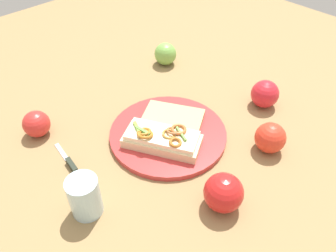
% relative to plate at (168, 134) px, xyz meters
% --- Properties ---
extents(ground_plane, '(2.00, 2.00, 0.00)m').
position_rel_plate_xyz_m(ground_plane, '(0.00, 0.00, -0.01)').
color(ground_plane, olive).
rests_on(ground_plane, ground).
extents(plate, '(0.30, 0.30, 0.01)m').
position_rel_plate_xyz_m(plate, '(0.00, 0.00, 0.00)').
color(plate, '#BB3332').
rests_on(plate, ground_plane).
extents(sandwich, '(0.20, 0.16, 0.05)m').
position_rel_plate_xyz_m(sandwich, '(0.02, -0.04, 0.03)').
color(sandwich, beige).
rests_on(sandwich, plate).
extents(bread_slice_side, '(0.18, 0.15, 0.02)m').
position_rel_plate_xyz_m(bread_slice_side, '(-0.02, 0.04, 0.02)').
color(bread_slice_side, tan).
rests_on(bread_slice_side, plate).
extents(apple_0, '(0.07, 0.07, 0.07)m').
position_rel_plate_xyz_m(apple_0, '(-0.26, 0.24, 0.03)').
color(apple_0, '#77B14C').
rests_on(apple_0, ground_plane).
extents(apple_1, '(0.11, 0.11, 0.08)m').
position_rel_plate_xyz_m(apple_1, '(0.09, 0.28, 0.03)').
color(apple_1, red).
rests_on(apple_1, ground_plane).
extents(apple_2, '(0.11, 0.11, 0.08)m').
position_rel_plate_xyz_m(apple_2, '(0.23, -0.06, 0.03)').
color(apple_2, red).
rests_on(apple_2, ground_plane).
extents(apple_3, '(0.09, 0.09, 0.07)m').
position_rel_plate_xyz_m(apple_3, '(-0.24, -0.23, 0.03)').
color(apple_3, red).
rests_on(apple_3, ground_plane).
extents(apple_4, '(0.10, 0.10, 0.08)m').
position_rel_plate_xyz_m(apple_4, '(0.20, 0.15, 0.03)').
color(apple_4, red).
rests_on(apple_4, ground_plane).
extents(drinking_glass, '(0.07, 0.07, 0.09)m').
position_rel_plate_xyz_m(drinking_glass, '(0.05, -0.28, 0.04)').
color(drinking_glass, silver).
rests_on(drinking_glass, ground_plane).
extents(knife, '(0.12, 0.03, 0.02)m').
position_rel_plate_xyz_m(knife, '(-0.09, -0.23, -0.00)').
color(knife, silver).
rests_on(knife, ground_plane).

